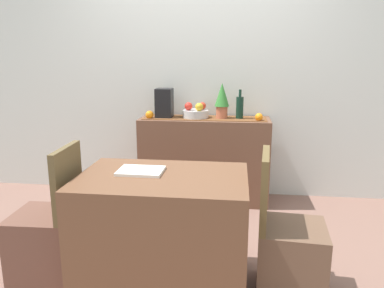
% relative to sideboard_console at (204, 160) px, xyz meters
% --- Properties ---
extents(ground_plane, '(6.40, 6.40, 0.02)m').
position_rel_sideboard_console_xyz_m(ground_plane, '(-0.08, -0.92, -0.44)').
color(ground_plane, '#846054').
rests_on(ground_plane, ground).
extents(room_wall_rear, '(6.40, 0.06, 2.70)m').
position_rel_sideboard_console_xyz_m(room_wall_rear, '(-0.08, 0.26, 0.92)').
color(room_wall_rear, silver).
rests_on(room_wall_rear, ground).
extents(sideboard_console, '(1.28, 0.42, 0.85)m').
position_rel_sideboard_console_xyz_m(sideboard_console, '(0.00, 0.00, 0.00)').
color(sideboard_console, brown).
rests_on(sideboard_console, ground).
extents(table_runner, '(1.20, 0.32, 0.01)m').
position_rel_sideboard_console_xyz_m(table_runner, '(0.00, 0.00, 0.43)').
color(table_runner, brown).
rests_on(table_runner, sideboard_console).
extents(fruit_bowl, '(0.26, 0.26, 0.07)m').
position_rel_sideboard_console_xyz_m(fruit_bowl, '(-0.09, 0.00, 0.47)').
color(fruit_bowl, silver).
rests_on(fruit_bowl, table_runner).
extents(apple_center, '(0.07, 0.07, 0.07)m').
position_rel_sideboard_console_xyz_m(apple_center, '(-0.03, 0.05, 0.54)').
color(apple_center, red).
rests_on(apple_center, fruit_bowl).
extents(apple_left, '(0.08, 0.08, 0.08)m').
position_rel_sideboard_console_xyz_m(apple_left, '(-0.05, -0.05, 0.54)').
color(apple_left, gold).
rests_on(apple_left, fruit_bowl).
extents(apple_right, '(0.08, 0.08, 0.08)m').
position_rel_sideboard_console_xyz_m(apple_right, '(-0.16, -0.02, 0.54)').
color(apple_right, red).
rests_on(apple_right, fruit_bowl).
extents(wine_bottle, '(0.07, 0.07, 0.29)m').
position_rel_sideboard_console_xyz_m(wine_bottle, '(0.34, 0.00, 0.54)').
color(wine_bottle, '#132F22').
rests_on(wine_bottle, sideboard_console).
extents(coffee_maker, '(0.16, 0.18, 0.29)m').
position_rel_sideboard_console_xyz_m(coffee_maker, '(-0.40, 0.00, 0.57)').
color(coffee_maker, black).
rests_on(coffee_maker, sideboard_console).
extents(potted_plant, '(0.14, 0.14, 0.35)m').
position_rel_sideboard_console_xyz_m(potted_plant, '(0.17, -0.00, 0.62)').
color(potted_plant, '#BD6648').
rests_on(potted_plant, sideboard_console).
extents(orange_loose_near_bowl, '(0.07, 0.07, 0.07)m').
position_rel_sideboard_console_xyz_m(orange_loose_near_bowl, '(0.52, -0.09, 0.46)').
color(orange_loose_near_bowl, orange).
rests_on(orange_loose_near_bowl, sideboard_console).
extents(orange_loose_far, '(0.08, 0.08, 0.08)m').
position_rel_sideboard_console_xyz_m(orange_loose_far, '(-0.54, -0.09, 0.46)').
color(orange_loose_far, orange).
rests_on(orange_loose_far, sideboard_console).
extents(dining_table, '(1.03, 0.70, 0.74)m').
position_rel_sideboard_console_xyz_m(dining_table, '(-0.13, -1.51, -0.06)').
color(dining_table, brown).
rests_on(dining_table, ground).
extents(open_book, '(0.28, 0.21, 0.02)m').
position_rel_sideboard_console_xyz_m(open_book, '(-0.27, -1.46, 0.32)').
color(open_book, white).
rests_on(open_book, dining_table).
extents(chair_near_window, '(0.41, 0.41, 0.90)m').
position_rel_sideboard_console_xyz_m(chair_near_window, '(-0.91, -1.51, -0.16)').
color(chair_near_window, brown).
rests_on(chair_near_window, ground).
extents(chair_by_corner, '(0.43, 0.43, 0.90)m').
position_rel_sideboard_console_xyz_m(chair_by_corner, '(0.65, -1.51, -0.16)').
color(chair_by_corner, brown).
rests_on(chair_by_corner, ground).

